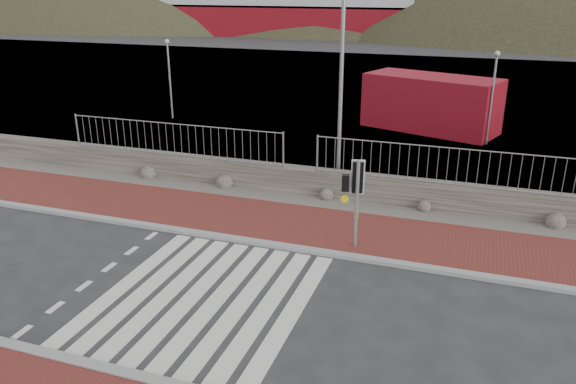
% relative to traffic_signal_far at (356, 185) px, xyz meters
% --- Properties ---
extents(ground, '(220.00, 220.00, 0.00)m').
position_rel_traffic_signal_far_xyz_m(ground, '(-2.68, -3.62, -1.84)').
color(ground, '#28282B').
rests_on(ground, ground).
extents(sidewalk_far, '(40.00, 3.00, 0.08)m').
position_rel_traffic_signal_far_xyz_m(sidewalk_far, '(-2.68, 0.88, -1.80)').
color(sidewalk_far, maroon).
rests_on(sidewalk_far, ground).
extents(kerb_near, '(40.00, 0.25, 0.12)m').
position_rel_traffic_signal_far_xyz_m(kerb_near, '(-2.68, -6.62, -1.79)').
color(kerb_near, gray).
rests_on(kerb_near, ground).
extents(kerb_far, '(40.00, 0.25, 0.12)m').
position_rel_traffic_signal_far_xyz_m(kerb_far, '(-2.68, -0.62, -1.79)').
color(kerb_far, gray).
rests_on(kerb_far, ground).
extents(zebra_crossing, '(4.62, 5.60, 0.01)m').
position_rel_traffic_signal_far_xyz_m(zebra_crossing, '(-2.68, -3.62, -1.84)').
color(zebra_crossing, silver).
rests_on(zebra_crossing, ground).
extents(gravel_strip, '(40.00, 1.50, 0.06)m').
position_rel_traffic_signal_far_xyz_m(gravel_strip, '(-2.68, 2.88, -1.81)').
color(gravel_strip, '#59544C').
rests_on(gravel_strip, ground).
extents(stone_wall, '(40.00, 0.60, 0.90)m').
position_rel_traffic_signal_far_xyz_m(stone_wall, '(-2.68, 3.68, -1.39)').
color(stone_wall, '#423D36').
rests_on(stone_wall, ground).
extents(railing, '(18.07, 0.07, 1.22)m').
position_rel_traffic_signal_far_xyz_m(railing, '(-2.68, 3.53, -0.02)').
color(railing, gray).
rests_on(railing, stone_wall).
extents(quay, '(120.00, 40.00, 0.50)m').
position_rel_traffic_signal_far_xyz_m(quay, '(-2.68, 24.28, -1.84)').
color(quay, '#4C4C4F').
rests_on(quay, ground).
extents(water, '(220.00, 50.00, 0.05)m').
position_rel_traffic_signal_far_xyz_m(water, '(-2.68, 59.28, -1.84)').
color(water, '#3F4C54').
rests_on(water, ground).
extents(hills_backdrop, '(254.00, 90.00, 100.00)m').
position_rel_traffic_signal_far_xyz_m(hills_backdrop, '(4.06, 84.28, -24.90)').
color(hills_backdrop, '#272E1C').
rests_on(hills_backdrop, ground).
extents(traffic_signal_far, '(0.62, 0.31, 2.53)m').
position_rel_traffic_signal_far_xyz_m(traffic_signal_far, '(0.00, 0.00, 0.00)').
color(traffic_signal_far, gray).
rests_on(traffic_signal_far, ground).
extents(streetlight, '(1.63, 0.60, 7.84)m').
position_rel_traffic_signal_far_xyz_m(streetlight, '(-1.45, 4.52, 2.57)').
color(streetlight, gray).
rests_on(streetlight, ground).
extents(shipping_container, '(6.81, 4.53, 2.62)m').
position_rel_traffic_signal_far_xyz_m(shipping_container, '(0.59, 14.21, -0.53)').
color(shipping_container, maroon).
rests_on(shipping_container, ground).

